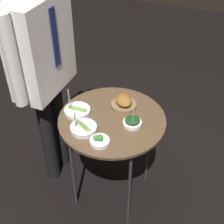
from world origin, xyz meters
TOP-DOWN VIEW (x-y plane):
  - ground_plane at (0.00, 0.00)m, footprint 8.00×8.00m
  - serving_cart at (0.00, 0.00)m, footprint 0.68×0.68m
  - bowl_spinach_back_left at (-0.01, -0.14)m, footprint 0.11×0.11m
  - bowl_asparagus_back_right at (-0.03, 0.23)m, footprint 0.17×0.17m
  - bowl_roast_mid_right at (0.13, -0.03)m, footprint 0.17×0.16m
  - bowl_asparagus_far_rim at (-0.17, 0.12)m, footprint 0.16×0.16m
  - bowl_broccoli_center at (-0.23, -0.02)m, footprint 0.12×0.12m
  - waiter_figure at (0.05, 0.50)m, footprint 0.60×0.23m

SIDE VIEW (x-z plane):
  - ground_plane at x=0.00m, z-range 0.00..0.00m
  - serving_cart at x=0.00m, z-range 0.31..1.05m
  - bowl_asparagus_back_right at x=-0.03m, z-range 0.66..0.84m
  - bowl_asparagus_far_rim at x=-0.17m, z-range 0.68..0.82m
  - bowl_broccoli_center at x=-0.23m, z-range 0.73..0.79m
  - bowl_spinach_back_left at x=-0.01m, z-range 0.69..0.83m
  - bowl_roast_mid_right at x=0.13m, z-range 0.73..0.81m
  - waiter_figure at x=0.05m, z-range 0.22..1.85m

